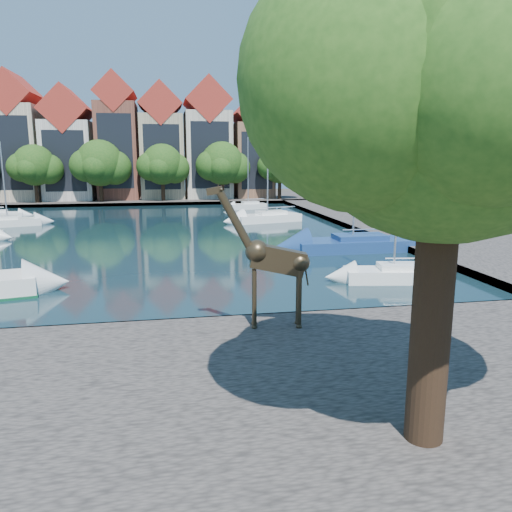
% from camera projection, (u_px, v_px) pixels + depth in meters
% --- Properties ---
extents(ground, '(160.00, 160.00, 0.00)m').
position_uv_depth(ground, '(106.00, 335.00, 18.05)').
color(ground, '#38332B').
rests_on(ground, ground).
extents(water_basin, '(38.00, 50.00, 0.08)m').
position_uv_depth(water_basin, '(139.00, 234.00, 41.20)').
color(water_basin, black).
rests_on(water_basin, ground).
extents(near_quay, '(50.00, 14.00, 0.50)m').
position_uv_depth(near_quay, '(71.00, 432.00, 11.25)').
color(near_quay, '#554E4A').
rests_on(near_quay, ground).
extents(far_quay, '(60.00, 16.00, 0.50)m').
position_uv_depth(far_quay, '(150.00, 199.00, 72.04)').
color(far_quay, '#554E4A').
rests_on(far_quay, ground).
extents(right_quay, '(14.00, 52.00, 0.50)m').
position_uv_depth(right_quay, '(419.00, 224.00, 45.52)').
color(right_quay, '#554E4A').
rests_on(right_quay, ground).
extents(plane_tree, '(8.32, 6.40, 10.62)m').
position_uv_depth(plane_tree, '(454.00, 84.00, 9.19)').
color(plane_tree, '#332114').
rests_on(plane_tree, near_quay).
extents(townhouse_west_mid, '(5.94, 9.18, 16.79)m').
position_uv_depth(townhouse_west_mid, '(19.00, 142.00, 67.49)').
color(townhouse_west_mid, '#C5B497').
rests_on(townhouse_west_mid, far_quay).
extents(townhouse_west_inner, '(6.43, 9.18, 15.15)m').
position_uv_depth(townhouse_west_inner, '(70.00, 149.00, 68.80)').
color(townhouse_west_inner, beige).
rests_on(townhouse_west_inner, far_quay).
extents(townhouse_center, '(5.44, 9.18, 16.93)m').
position_uv_depth(townhouse_center, '(118.00, 142.00, 69.73)').
color(townhouse_center, brown).
rests_on(townhouse_center, far_quay).
extents(townhouse_east_inner, '(5.94, 9.18, 15.79)m').
position_uv_depth(townhouse_east_inner, '(162.00, 146.00, 70.90)').
color(townhouse_east_inner, tan).
rests_on(townhouse_east_inner, far_quay).
extents(townhouse_east_mid, '(6.43, 9.18, 16.65)m').
position_uv_depth(townhouse_east_mid, '(207.00, 144.00, 71.97)').
color(townhouse_east_mid, beige).
rests_on(townhouse_east_mid, far_quay).
extents(townhouse_east_end, '(5.44, 9.18, 14.43)m').
position_uv_depth(townhouse_east_end, '(252.00, 151.00, 73.30)').
color(townhouse_east_end, brown).
rests_on(townhouse_east_end, far_quay).
extents(far_tree_west, '(6.76, 5.20, 7.36)m').
position_uv_depth(far_tree_west, '(35.00, 167.00, 63.35)').
color(far_tree_west, '#332114').
rests_on(far_tree_west, far_quay).
extents(far_tree_mid_west, '(7.80, 6.00, 8.00)m').
position_uv_depth(far_tree_mid_west, '(100.00, 165.00, 64.71)').
color(far_tree_mid_west, '#332114').
rests_on(far_tree_mid_west, far_quay).
extents(far_tree_mid_east, '(7.02, 5.40, 7.52)m').
position_uv_depth(far_tree_mid_east, '(163.00, 166.00, 66.13)').
color(far_tree_mid_east, '#332114').
rests_on(far_tree_mid_east, far_quay).
extents(far_tree_east, '(7.54, 5.80, 7.84)m').
position_uv_depth(far_tree_east, '(223.00, 165.00, 67.51)').
color(far_tree_east, '#332114').
rests_on(far_tree_east, far_quay).
extents(far_tree_far_east, '(6.76, 5.20, 7.36)m').
position_uv_depth(far_tree_far_east, '(280.00, 166.00, 68.93)').
color(far_tree_far_east, '#332114').
rests_on(far_tree_far_east, far_quay).
extents(giraffe_statue, '(3.43, 0.85, 4.90)m').
position_uv_depth(giraffe_statue, '(270.00, 259.00, 17.08)').
color(giraffe_statue, '#382C1C').
rests_on(giraffe_statue, near_quay).
extents(sailboat_left_d, '(5.90, 3.52, 7.56)m').
position_uv_depth(sailboat_left_d, '(8.00, 221.00, 45.52)').
color(sailboat_left_d, white).
rests_on(sailboat_left_d, water_basin).
extents(sailboat_left_e, '(4.61, 2.04, 7.82)m').
position_uv_depth(sailboat_left_e, '(0.00, 214.00, 51.37)').
color(sailboat_left_e, white).
rests_on(sailboat_left_e, water_basin).
extents(sailboat_right_a, '(5.09, 2.50, 10.09)m').
position_uv_depth(sailboat_right_a, '(394.00, 271.00, 25.38)').
color(sailboat_right_a, white).
rests_on(sailboat_right_a, water_basin).
extents(sailboat_right_b, '(7.91, 2.82, 11.73)m').
position_uv_depth(sailboat_right_b, '(353.00, 242.00, 33.70)').
color(sailboat_right_b, navy).
rests_on(sailboat_right_b, water_basin).
extents(sailboat_right_c, '(6.82, 3.84, 11.44)m').
position_uv_depth(sailboat_right_c, '(267.00, 216.00, 48.50)').
color(sailboat_right_c, white).
rests_on(sailboat_right_c, water_basin).
extents(sailboat_right_d, '(4.68, 2.41, 8.51)m').
position_uv_depth(sailboat_right_d, '(248.00, 205.00, 60.30)').
color(sailboat_right_d, silver).
rests_on(sailboat_right_d, water_basin).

